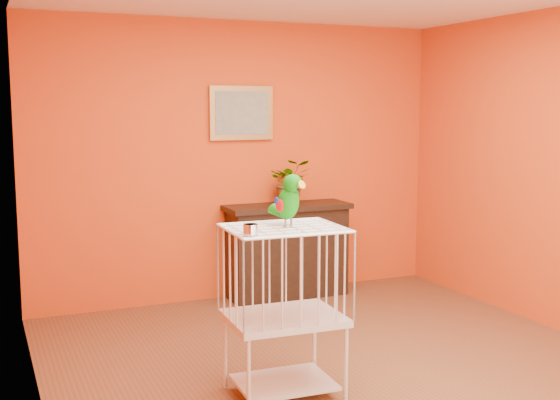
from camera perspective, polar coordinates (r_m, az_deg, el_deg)
name	(u,v)px	position (r m, az deg, el deg)	size (l,w,h in m)	color
ground	(358,377)	(4.92, 6.33, -14.10)	(4.50, 4.50, 0.00)	brown
room_shell	(361,143)	(4.57, 6.62, 4.66)	(4.50, 4.50, 4.50)	#C84312
console_cabinet	(287,250)	(6.70, 0.60, -4.12)	(1.20, 0.43, 0.89)	black
potted_plant	(289,186)	(6.66, 0.73, 1.13)	(0.39, 0.43, 0.33)	#26722D
framed_picture	(241,113)	(6.58, -3.15, 7.07)	(0.62, 0.04, 0.50)	#AB7E3D
birdcage	(284,309)	(4.42, 0.34, -8.88)	(0.72, 0.57, 1.08)	silver
feed_cup	(251,229)	(4.03, -2.40, -2.41)	(0.09, 0.09, 0.06)	silver
parrot	(289,199)	(4.33, 0.70, 0.06)	(0.18, 0.29, 0.33)	#59544C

